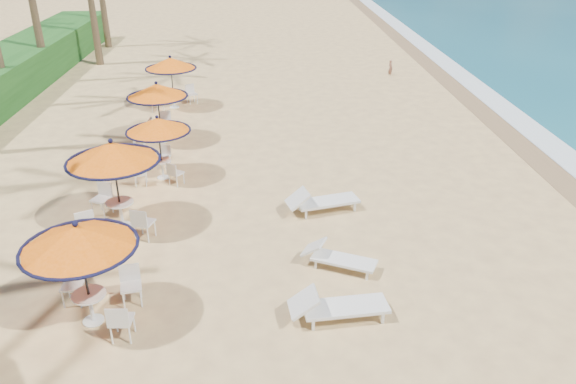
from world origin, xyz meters
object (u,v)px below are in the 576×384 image
at_px(lounger_mid, 337,257).
at_px(lounger_far, 320,201).
at_px(station_4, 171,68).
at_px(station_0, 83,249).
at_px(station_2, 158,133).
at_px(station_3, 156,98).
at_px(lounger_near, 335,306).
at_px(station_1, 112,164).

bearing_deg(lounger_mid, lounger_far, 116.68).
bearing_deg(station_4, lounger_far, -61.41).
xyz_separation_m(station_0, station_2, (0.30, 7.14, -0.20)).
bearing_deg(station_4, station_2, -85.22).
height_order(station_3, lounger_mid, station_3).
relative_size(station_2, lounger_mid, 1.14).
relative_size(station_2, station_3, 0.92).
relative_size(lounger_mid, lounger_far, 0.85).
bearing_deg(lounger_mid, station_0, -137.38).
bearing_deg(station_4, station_3, -89.36).
bearing_deg(lounger_near, station_1, 135.83).
xyz_separation_m(station_1, station_3, (0.07, 6.50, -0.17)).
height_order(station_0, lounger_near, station_0).
xyz_separation_m(station_4, lounger_mid, (5.61, -12.97, -1.46)).
relative_size(station_1, station_3, 1.10).
bearing_deg(station_1, lounger_near, -38.02).
xyz_separation_m(station_1, lounger_near, (5.37, -4.20, -1.52)).
xyz_separation_m(station_3, station_4, (-0.05, 4.21, 0.07)).
height_order(station_0, station_3, station_0).
bearing_deg(station_1, station_2, 78.22).
height_order(station_2, lounger_near, station_2).
height_order(lounger_mid, lounger_far, lounger_far).
relative_size(station_3, lounger_far, 1.05).
bearing_deg(station_2, station_3, 99.92).
height_order(lounger_near, lounger_far, lounger_far).
bearing_deg(lounger_near, station_0, 171.45).
relative_size(station_0, lounger_far, 1.09).
distance_m(station_3, lounger_mid, 10.47).
bearing_deg(lounger_mid, station_3, 146.97).
height_order(station_0, lounger_mid, station_0).
distance_m(lounger_near, lounger_mid, 1.95).
bearing_deg(station_3, station_0, -88.47).
height_order(station_2, lounger_mid, station_2).
distance_m(station_2, lounger_near, 8.82).
bearing_deg(station_2, lounger_near, -57.37).
distance_m(station_4, lounger_near, 15.89).
bearing_deg(station_2, lounger_far, -27.63).
height_order(lounger_near, lounger_mid, lounger_near).
bearing_deg(station_1, station_4, 89.85).
bearing_deg(station_3, lounger_far, -47.20).
distance_m(station_3, lounger_near, 12.01).
xyz_separation_m(station_0, station_4, (-0.33, 14.69, 0.01)).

